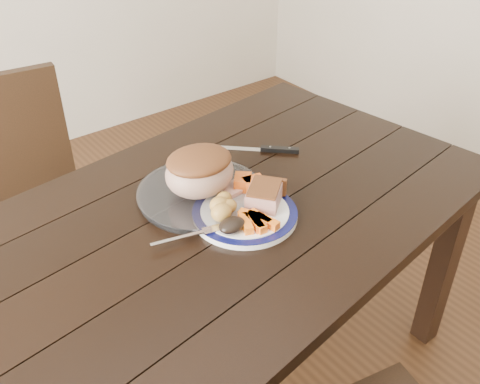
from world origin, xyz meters
TOP-DOWN VIEW (x-y plane):
  - dining_table at (-0.00, 0.00)m, footprint 1.70×1.09m
  - chair_far at (-0.28, 0.74)m, footprint 0.46×0.47m
  - dinner_plate at (0.07, -0.06)m, footprint 0.27×0.27m
  - plate_rim at (0.07, -0.06)m, footprint 0.27×0.27m
  - serving_platter at (0.03, 0.08)m, footprint 0.34×0.34m
  - pork_slice at (0.13, -0.06)m, footprint 0.13×0.13m
  - roasted_potatoes at (0.01, -0.03)m, footprint 0.09×0.09m
  - carrot_batons at (0.05, -0.12)m, footprint 0.09×0.11m
  - pumpkin_wedges at (0.13, 0.01)m, footprint 0.08×0.09m
  - dark_mushroom at (-0.01, -0.10)m, footprint 0.07×0.05m
  - fork at (-0.10, -0.06)m, footprint 0.18×0.06m
  - roast_joint at (0.03, 0.08)m, footprint 0.19×0.16m
  - cut_slice at (0.10, 0.03)m, footprint 0.07×0.06m
  - carving_knife at (0.33, 0.17)m, footprint 0.24×0.24m

SIDE VIEW (x-z plane):
  - chair_far at x=-0.28m, z-range 0.06..0.99m
  - dining_table at x=0.00m, z-range 0.28..1.03m
  - carving_knife at x=0.33m, z-range 0.75..0.76m
  - dinner_plate at x=0.07m, z-range 0.75..0.77m
  - serving_platter at x=0.03m, z-range 0.75..0.77m
  - plate_rim at x=0.07m, z-range 0.76..0.78m
  - fork at x=-0.10m, z-range 0.77..0.77m
  - cut_slice at x=0.10m, z-range 0.77..0.78m
  - carrot_batons at x=0.05m, z-range 0.77..0.79m
  - dark_mushroom at x=-0.01m, z-range 0.77..0.80m
  - pumpkin_wedges at x=0.13m, z-range 0.77..0.81m
  - roasted_potatoes at x=0.01m, z-range 0.77..0.81m
  - pork_slice at x=0.13m, z-range 0.77..0.82m
  - roast_joint at x=0.03m, z-range 0.77..0.89m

